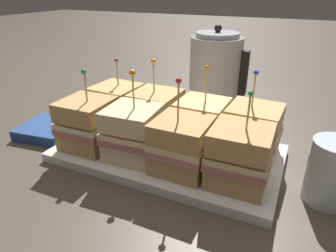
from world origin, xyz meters
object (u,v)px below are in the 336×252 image
Objects in this scene: sandwich_front_center_left at (133,133)px; sandwich_front_far_left at (88,124)px; serving_platter at (168,153)px; sandwich_back_far_right at (253,131)px; sandwich_back_center_left at (156,114)px; sandwich_back_center_right at (202,123)px; drinking_glass at (332,172)px; sandwich_front_far_right at (239,156)px; kettle_steel at (214,72)px; sandwich_front_center_right at (182,145)px; napkin_stack at (48,129)px; sandwich_back_far_left at (117,107)px.

sandwich_front_far_left is at bearing -178.22° from sandwich_front_center_left.
sandwich_back_far_right reaches higher than serving_platter.
sandwich_back_center_right is at bearing 0.76° from sandwich_back_center_left.
sandwich_front_far_left is 1.53× the size of drinking_glass.
sandwich_front_far_right is 0.71× the size of kettle_steel.
kettle_steel is at bearing 90.59° from serving_platter.
sandwich_back_far_right is (0.15, 0.05, 0.06)m from serving_platter.
sandwich_back_center_right is at bearing 43.93° from serving_platter.
sandwich_back_center_left is (-0.10, 0.10, 0.00)m from sandwich_front_center_right.
serving_platter is 0.30m from napkin_stack.
sandwich_front_center_right is at bearing -45.62° from serving_platter.
sandwich_front_center_left is at bearing 178.44° from sandwich_front_center_right.
kettle_steel is at bearing 98.56° from sandwich_front_center_right.
sandwich_front_far_left is at bearing -11.31° from napkin_stack.
napkin_stack is (-0.30, -0.02, 0.00)m from serving_platter.
sandwich_back_far_right is at bearing 45.05° from sandwich_front_center_right.
sandwich_back_far_right is at bearing 18.65° from sandwich_front_far_left.
sandwich_front_far_right is at bearing -3.38° from napkin_stack.
sandwich_back_center_left and sandwich_back_far_right have the same top height.
sandwich_back_center_right reaches higher than drinking_glass.
sandwich_front_far_left is 0.97× the size of sandwich_back_center_right.
sandwich_front_center_left reaches higher than sandwich_front_far_right.
kettle_steel is (0.15, 0.26, 0.04)m from sandwich_back_far_left.
sandwich_front_far_right is 0.39m from kettle_steel.
serving_platter is 0.09m from sandwich_front_center_left.
sandwich_back_far_right is 0.15m from drinking_glass.
sandwich_back_far_right is at bearing 88.51° from sandwich_front_far_right.
sandwich_front_far_left is 0.39m from kettle_steel.
sandwich_back_far_right is at bearing 9.30° from napkin_stack.
serving_platter is 2.60× the size of sandwich_back_center_left.
sandwich_front_far_left is 0.33m from sandwich_back_far_right.
drinking_glass is (0.14, -0.06, -0.01)m from sandwich_back_far_right.
sandwich_front_center_right is at bearing 0.14° from sandwich_front_far_left.
napkin_stack is at bearing 168.69° from sandwich_front_far_left.
sandwich_front_far_right is 0.96× the size of sandwich_back_far_right.
sandwich_front_far_left is 0.16m from napkin_stack.
sandwich_front_center_left is 0.26m from napkin_stack.
serving_platter is 0.09m from sandwich_front_center_right.
sandwich_front_center_left is (0.10, 0.00, 0.00)m from sandwich_front_far_left.
serving_platter is at bearing 161.76° from sandwich_front_far_right.
kettle_steel is (0.05, 0.26, 0.03)m from sandwich_back_center_left.
sandwich_front_far_left reaches higher than drinking_glass.
sandwich_back_far_right is (0.31, 0.10, 0.00)m from sandwich_front_far_left.
sandwich_front_far_left is at bearing -174.79° from drinking_glass.
sandwich_back_center_right is at bearing 0.26° from sandwich_back_far_left.
sandwich_back_far_left is 0.10m from sandwich_back_center_left.
kettle_steel is at bearing 121.50° from sandwich_back_far_right.
sandwich_front_far_left reaches higher than serving_platter.
napkin_stack is (-0.25, 0.03, -0.06)m from sandwich_front_center_left.
sandwich_front_far_right is 1.27× the size of napkin_stack.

